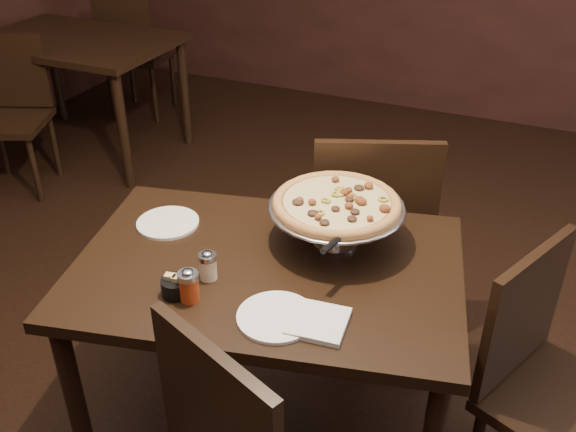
% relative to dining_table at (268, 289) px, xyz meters
% --- Properties ---
extents(room, '(6.04, 7.04, 2.84)m').
position_rel_dining_table_xyz_m(room, '(0.09, -0.08, 0.74)').
color(room, black).
rests_on(room, ground).
extents(dining_table, '(1.36, 1.05, 0.76)m').
position_rel_dining_table_xyz_m(dining_table, '(0.00, 0.00, 0.00)').
color(dining_table, black).
rests_on(dining_table, ground).
extents(background_table, '(1.25, 0.83, 0.78)m').
position_rel_dining_table_xyz_m(background_table, '(-2.17, 1.74, 0.02)').
color(background_table, black).
rests_on(background_table, ground).
extents(pizza_stand, '(0.45, 0.45, 0.18)m').
position_rel_dining_table_xyz_m(pizza_stand, '(0.15, 0.20, 0.25)').
color(pizza_stand, silver).
rests_on(pizza_stand, dining_table).
extents(parmesan_shaker, '(0.06, 0.06, 0.10)m').
position_rel_dining_table_xyz_m(parmesan_shaker, '(-0.13, -0.14, 0.15)').
color(parmesan_shaker, beige).
rests_on(parmesan_shaker, dining_table).
extents(pepper_flake_shaker, '(0.06, 0.06, 0.11)m').
position_rel_dining_table_xyz_m(pepper_flake_shaker, '(-0.13, -0.25, 0.15)').
color(pepper_flake_shaker, '#95280D').
rests_on(pepper_flake_shaker, dining_table).
extents(packet_caddy, '(0.09, 0.09, 0.07)m').
position_rel_dining_table_xyz_m(packet_caddy, '(-0.18, -0.24, 0.13)').
color(packet_caddy, black).
rests_on(packet_caddy, dining_table).
extents(napkin_stack, '(0.17, 0.17, 0.02)m').
position_rel_dining_table_xyz_m(napkin_stack, '(0.25, -0.20, 0.11)').
color(napkin_stack, white).
rests_on(napkin_stack, dining_table).
extents(plate_left, '(0.22, 0.22, 0.01)m').
position_rel_dining_table_xyz_m(plate_left, '(-0.42, 0.08, 0.11)').
color(plate_left, white).
rests_on(plate_left, dining_table).
extents(plate_near, '(0.22, 0.22, 0.01)m').
position_rel_dining_table_xyz_m(plate_near, '(0.13, -0.23, 0.11)').
color(plate_near, white).
rests_on(plate_near, dining_table).
extents(serving_spatula, '(0.14, 0.14, 0.02)m').
position_rel_dining_table_xyz_m(serving_spatula, '(0.22, -0.01, 0.25)').
color(serving_spatula, silver).
rests_on(serving_spatula, pizza_stand).
extents(chair_far, '(0.60, 0.60, 1.00)m').
position_rel_dining_table_xyz_m(chair_far, '(0.15, 0.65, -0.12)').
color(chair_far, black).
rests_on(chair_far, ground).
extents(chair_side, '(0.56, 0.56, 0.91)m').
position_rel_dining_table_xyz_m(chair_side, '(0.88, 0.12, -0.16)').
color(chair_side, black).
rests_on(chair_side, ground).
extents(bg_chair_far, '(0.51, 0.51, 0.94)m').
position_rel_dining_table_xyz_m(bg_chair_far, '(-2.22, 2.39, -0.15)').
color(bg_chair_far, black).
rests_on(bg_chair_far, ground).
extents(bg_chair_near, '(0.55, 0.55, 0.91)m').
position_rel_dining_table_xyz_m(bg_chair_near, '(-2.25, 1.18, -0.16)').
color(bg_chair_near, black).
rests_on(bg_chair_near, ground).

